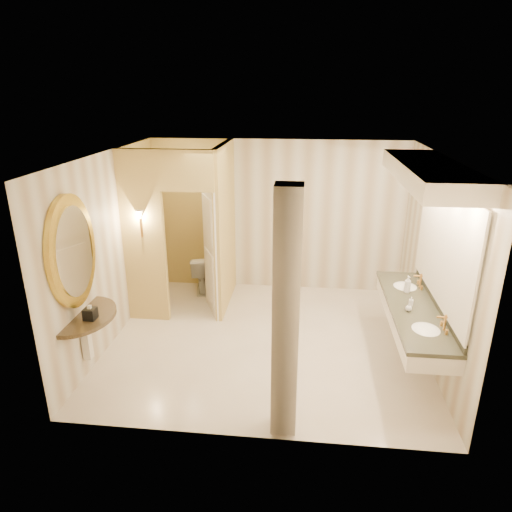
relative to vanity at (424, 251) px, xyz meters
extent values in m
plane|color=silver|center=(-1.98, 0.40, -1.63)|extent=(4.50, 4.50, 0.00)
plane|color=white|center=(-1.98, 0.40, 1.07)|extent=(4.50, 4.50, 0.00)
cube|color=beige|center=(-1.98, 2.40, -0.28)|extent=(4.50, 0.02, 2.70)
cube|color=beige|center=(-1.98, -1.60, -0.28)|extent=(4.50, 0.02, 2.70)
cube|color=beige|center=(-4.23, 0.40, -0.28)|extent=(0.02, 4.00, 2.70)
cube|color=beige|center=(0.27, 0.40, -0.28)|extent=(0.02, 4.00, 2.70)
cube|color=#DAC472|center=(-2.78, 1.65, -0.28)|extent=(0.10, 1.50, 2.70)
cube|color=#DAC472|center=(-3.90, 0.90, -0.28)|extent=(0.65, 0.10, 2.70)
cube|color=#DAC472|center=(-3.18, 0.90, 0.77)|extent=(0.80, 0.10, 0.60)
cube|color=white|center=(-2.95, 1.26, -0.58)|extent=(0.39, 0.75, 2.10)
cylinder|color=#BE843D|center=(-3.90, 0.83, -0.08)|extent=(0.03, 0.03, 0.30)
cone|color=white|center=(-3.90, 0.83, 0.12)|extent=(0.14, 0.14, 0.14)
cube|color=white|center=(-0.03, 0.00, -0.90)|extent=(0.60, 2.27, 0.24)
cube|color=black|center=(-0.03, 0.00, -0.78)|extent=(0.64, 2.31, 0.05)
cube|color=black|center=(0.25, 0.00, -0.71)|extent=(0.03, 2.27, 0.10)
ellipsoid|color=white|center=(-0.03, -0.61, -0.80)|extent=(0.40, 0.44, 0.15)
cylinder|color=#BE843D|center=(0.17, -0.61, -0.67)|extent=(0.03, 0.03, 0.22)
ellipsoid|color=white|center=(-0.03, 0.61, -0.80)|extent=(0.40, 0.44, 0.15)
cylinder|color=#BE843D|center=(0.17, 0.61, -0.67)|extent=(0.03, 0.03, 0.22)
cube|color=white|center=(0.25, 0.00, 0.07)|extent=(0.03, 2.27, 1.40)
cube|color=white|center=(-0.03, 0.00, 0.96)|extent=(0.75, 2.47, 0.22)
cylinder|color=black|center=(-4.21, -0.70, -0.78)|extent=(1.06, 1.06, 0.05)
cube|color=white|center=(-4.17, -0.70, -1.08)|extent=(0.10, 0.10, 0.60)
cylinder|color=gold|center=(-4.19, -0.70, 0.07)|extent=(0.07, 1.06, 1.06)
cylinder|color=white|center=(-4.15, -0.70, 0.07)|extent=(0.02, 0.85, 0.85)
cube|color=white|center=(-1.63, -1.40, -0.28)|extent=(0.27, 0.27, 2.70)
cube|color=black|center=(-4.02, -0.80, -0.68)|extent=(0.15, 0.15, 0.14)
imported|color=white|center=(-3.30, 2.06, -1.28)|extent=(0.51, 0.74, 0.69)
imported|color=beige|center=(-0.08, 0.01, -0.69)|extent=(0.06, 0.06, 0.12)
imported|color=silver|center=(-0.14, -0.16, -0.70)|extent=(0.10, 0.10, 0.10)
imported|color=#C6B28C|center=(-0.05, 0.41, -0.63)|extent=(0.11, 0.11, 0.24)
camera|label=1|loc=(-1.49, -5.47, 1.88)|focal=32.00mm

